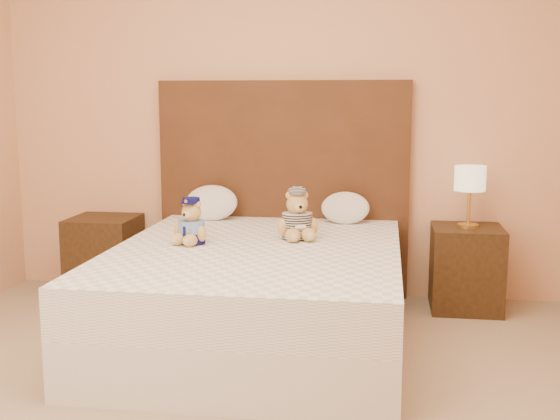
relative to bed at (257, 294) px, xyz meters
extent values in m
cube|color=#E1A47A|center=(0.00, 1.05, 1.07)|extent=(4.00, 0.04, 2.70)
cube|color=white|center=(0.00, 0.00, -0.13)|extent=(1.60, 2.00, 0.30)
cube|color=white|center=(0.00, 0.00, 0.15)|extent=(1.60, 2.00, 0.25)
cube|color=#4F2B17|center=(0.00, 1.01, 0.47)|extent=(1.75, 0.08, 1.50)
cube|color=#3D2713|center=(-1.25, 0.80, 0.00)|extent=(0.45, 0.45, 0.55)
cube|color=#3D2713|center=(1.25, 0.80, 0.00)|extent=(0.45, 0.45, 0.55)
cylinder|color=gold|center=(1.25, 0.80, 0.28)|extent=(0.14, 0.14, 0.02)
cylinder|color=gold|center=(1.25, 0.80, 0.41)|extent=(0.02, 0.02, 0.26)
cylinder|color=beige|center=(1.25, 0.80, 0.59)|extent=(0.20, 0.20, 0.16)
ellipsoid|color=white|center=(-0.47, 0.83, 0.40)|extent=(0.36, 0.24, 0.26)
ellipsoid|color=white|center=(0.45, 0.83, 0.39)|extent=(0.32, 0.21, 0.23)
camera|label=1|loc=(0.71, -3.82, 1.12)|focal=45.00mm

